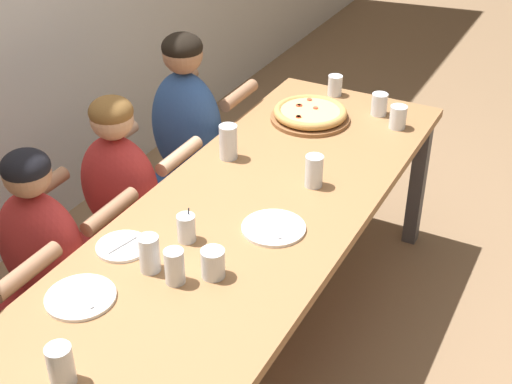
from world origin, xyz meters
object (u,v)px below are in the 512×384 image
drinking_glass_c (61,367)px  diner_far_midright (189,159)px  empty_plate_a (274,228)px  drinking_glass_h (379,104)px  drinking_glass_d (314,173)px  pizza_board_main (310,114)px  drinking_glass_i (213,265)px  drinking_glass_g (398,119)px  drinking_glass_e (150,256)px  diner_far_midleft (50,285)px  cocktail_glass_blue (186,229)px  empty_plate_c (122,246)px  drinking_glass_f (175,268)px  drinking_glass_b (335,87)px  diner_far_center (125,222)px  empty_plate_b (81,297)px  drinking_glass_a (228,144)px

drinking_glass_c → diner_far_midright: size_ratio=0.11×
empty_plate_a → drinking_glass_h: bearing=-0.9°
drinking_glass_c → drinking_glass_d: 1.28m
empty_plate_a → drinking_glass_d: drinking_glass_d is taller
drinking_glass_h → pizza_board_main: bearing=128.5°
pizza_board_main → drinking_glass_i: bearing=-171.1°
drinking_glass_i → drinking_glass_g: bearing=-8.4°
drinking_glass_i → diner_far_midright: size_ratio=0.09×
drinking_glass_e → diner_far_midleft: diner_far_midleft is taller
drinking_glass_h → diner_far_midright: bearing=120.0°
diner_far_midleft → drinking_glass_e: bearing=-2.3°
cocktail_glass_blue → drinking_glass_d: 0.60m
empty_plate_a → empty_plate_c: (-0.34, 0.41, 0.00)m
drinking_glass_f → drinking_glass_h: size_ratio=1.18×
drinking_glass_g → drinking_glass_b: bearing=62.5°
drinking_glass_c → diner_far_center: diner_far_center is taller
empty_plate_c → diner_far_midleft: 0.45m
empty_plate_b → drinking_glass_e: bearing=-26.1°
cocktail_glass_blue → drinking_glass_b: size_ratio=1.25×
drinking_glass_c → empty_plate_b: bearing=32.1°
drinking_glass_e → drinking_glass_f: drinking_glass_e is taller
empty_plate_a → cocktail_glass_blue: size_ratio=1.84×
pizza_board_main → empty_plate_c: bearing=172.1°
empty_plate_c → diner_far_midright: bearing=20.0°
drinking_glass_g → drinking_glass_c: bearing=170.4°
pizza_board_main → drinking_glass_d: drinking_glass_d is taller
diner_far_midleft → empty_plate_c: bearing=5.5°
drinking_glass_a → diner_far_midleft: diner_far_midleft is taller
empty_plate_b → drinking_glass_a: size_ratio=1.50×
pizza_board_main → diner_far_midleft: size_ratio=0.35×
drinking_glass_b → drinking_glass_c: 2.11m
empty_plate_a → cocktail_glass_blue: bearing=129.5°
pizza_board_main → drinking_glass_f: (-1.29, -0.09, 0.02)m
drinking_glass_f → drinking_glass_i: drinking_glass_f is taller
drinking_glass_d → drinking_glass_i: 0.68m
drinking_glass_d → drinking_glass_f: (-0.76, 0.15, -0.00)m
pizza_board_main → drinking_glass_c: (-1.79, -0.06, 0.03)m
empty_plate_c → drinking_glass_h: bearing=-16.8°
pizza_board_main → empty_plate_a: size_ratio=1.58×
empty_plate_a → drinking_glass_g: bearing=-7.9°
drinking_glass_d → cocktail_glass_blue: bearing=155.7°
drinking_glass_i → diner_far_midleft: bearing=93.9°
empty_plate_b → drinking_glass_b: (1.81, -0.12, 0.04)m
pizza_board_main → drinking_glass_g: 0.40m
drinking_glass_i → empty_plate_a: bearing=-9.8°
empty_plate_a → empty_plate_b: (-0.62, 0.37, 0.00)m
empty_plate_c → diner_far_center: (0.44, 0.35, -0.28)m
drinking_glass_e → diner_far_midright: size_ratio=0.11×
drinking_glass_a → drinking_glass_i: 0.79m
empty_plate_c → diner_far_midright: (0.97, 0.35, -0.23)m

